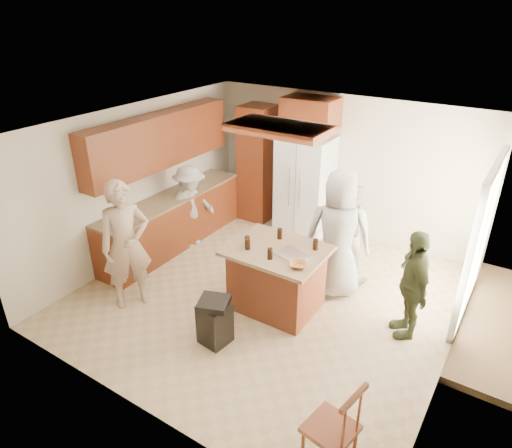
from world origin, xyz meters
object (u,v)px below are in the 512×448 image
Objects in this scene: person_behind_left at (347,232)px; kitchen_island at (277,278)px; person_side_right at (412,284)px; spindle_chair at (333,430)px; person_counter at (191,207)px; person_front_left at (126,245)px; person_behind_right at (338,235)px; trash_bin at (215,321)px; refrigerator at (305,186)px.

kitchen_island is (-0.49, -1.22, -0.31)m from person_behind_left.
spindle_chair is at bearing -31.37° from person_side_right.
spindle_chair is (1.66, -1.84, -0.02)m from kitchen_island.
person_behind_left is 2.68m from person_counter.
person_side_right reaches higher than kitchen_island.
kitchen_island is (2.15, -0.76, -0.26)m from person_counter.
spindle_chair is (-0.03, -2.26, -0.29)m from person_side_right.
person_front_left is 2.09m from kitchen_island.
person_counter is (-2.68, -0.03, -0.21)m from person_behind_right.
spindle_chair is at bearing -22.10° from trash_bin.
kitchen_island reaches higher than trash_bin.
person_behind_left is 1.57× the size of spindle_chair.
person_side_right is 1.49× the size of spindle_chair.
trash_bin is (-0.27, -1.05, -0.16)m from kitchen_island.
kitchen_island is (-0.53, -0.78, -0.47)m from person_behind_right.
person_counter is 0.82× the size of refrigerator.
person_side_right is 2.28m from spindle_chair.
refrigerator is (-1.30, 1.51, -0.05)m from person_behind_right.
trash_bin is at bearing -60.09° from person_front_left.
refrigerator is 2.46m from kitchen_island.
trash_bin is (1.88, -1.81, -0.42)m from person_counter.
person_behind_left is at bearing 71.39° from trash_bin.
person_side_right is at bearing -36.05° from person_front_left.
person_behind_right reaches higher than person_front_left.
kitchen_island is at bearing 132.18° from spindle_chair.
person_behind_left reaches higher than kitchen_island.
person_behind_right is at bearing -137.88° from person_side_right.
kitchen_island is 1.29× the size of spindle_chair.
refrigerator is 1.81× the size of spindle_chair.
person_side_right is at bearing -85.06° from person_counter.
person_behind_left is at bearing -106.43° from person_behind_right.
person_behind_right reaches higher than trash_bin.
person_front_left is 3.45m from refrigerator.
person_behind_right is 2.90m from spindle_chair.
person_behind_left is 0.83× the size of person_behind_right.
kitchen_island is 2.03× the size of trash_bin.
kitchen_island is at bearing -99.50° from person_counter.
person_behind_right is at bearing -20.67° from person_front_left.
spindle_chair is (3.81, -2.59, -0.28)m from person_counter.
refrigerator is at bearing 98.56° from trash_bin.
person_counter is 2.64m from trash_bin.
person_behind_right is at bearing -79.53° from person_counter.
person_counter is 2.07m from refrigerator.
person_front_left is at bearing 16.83° from person_behind_right.
trash_bin is 0.63× the size of spindle_chair.
refrigerator is (-1.27, 1.07, 0.12)m from person_behind_left.
person_behind_left is 1.07× the size of person_counter.
person_side_right reaches higher than person_counter.
spindle_chair is (2.44, -4.13, -0.45)m from refrigerator.
person_side_right is at bearing -37.17° from refrigerator.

